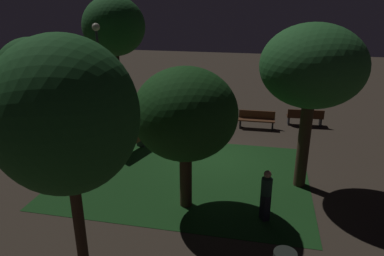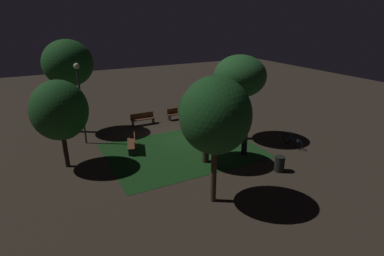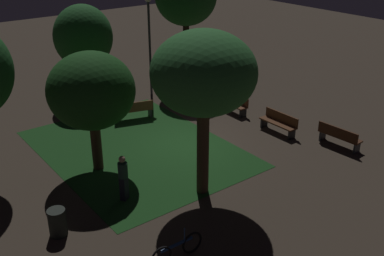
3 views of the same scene
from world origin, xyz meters
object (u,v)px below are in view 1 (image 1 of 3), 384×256
Objects in this scene: tree_lawn_side at (34,77)px; tree_right_canopy at (114,27)px; bench_corner at (131,143)px; bench_front_left at (305,117)px; tree_back_left at (185,114)px; lamp_post_plaza_east at (99,61)px; tree_left_canopy at (312,67)px; bench_path_side at (257,119)px; tree_tall_center at (65,116)px; pedestrian at (266,194)px; bench_near_trees at (199,115)px.

tree_right_canopy reaches higher than tree_lawn_side.
bench_corner is 1.02× the size of bench_front_left.
tree_back_left is 0.86× the size of lamp_post_plaza_east.
tree_left_canopy is 1.16× the size of tree_lawn_side.
tree_tall_center is at bearing 72.44° from bench_path_side.
tree_left_canopy reaches higher than tree_lawn_side.
tree_left_canopy is at bearing -116.21° from pedestrian.
bench_front_left is at bearing -164.79° from lamp_post_plaza_east.
bench_front_left is 0.38× the size of tree_lawn_side.
bench_path_side is 0.38× the size of tree_lawn_side.
tree_left_canopy is (-5.26, -5.60, 0.17)m from tree_tall_center.
bench_front_left is 10.94m from tree_right_canopy.
bench_corner is 7.84m from tree_left_canopy.
bench_path_side is 0.33× the size of tree_left_canopy.
bench_path_side is 8.00m from pedestrian.
bench_front_left is 10.62m from lamp_post_plaza_east.
tree_lawn_side is at bearing -19.26° from pedestrian.
pedestrian is (-2.46, 0.29, -2.18)m from tree_back_left.
pedestrian reaches higher than bench_near_trees.
bench_path_side is 0.99× the size of bench_front_left.
tree_back_left is (-1.06, 7.69, 2.55)m from bench_near_trees.
bench_near_trees is 8.17m from tree_back_left.
bench_near_trees is 5.63m from lamp_post_plaza_east.
tree_left_canopy reaches higher than bench_front_left.
bench_corner is 5.31m from tree_back_left.
lamp_post_plaza_east reaches higher than bench_corner.
tree_back_left is 7.61m from tree_lawn_side.
tree_left_canopy is 9.93m from lamp_post_plaza_east.
bench_path_side is 8.79m from tree_right_canopy.
bench_path_side is 6.93m from tree_left_canopy.
tree_back_left is at bearing 132.81° from bench_corner.
bench_path_side is 0.41× the size of tree_back_left.
pedestrian is (-9.44, 3.30, -2.36)m from tree_lawn_side.
tree_lawn_side is (6.98, -3.01, 0.18)m from tree_back_left.
tree_right_canopy is (-1.27, -5.36, 1.58)m from tree_lawn_side.
pedestrian reaches higher than bench_path_side.
tree_back_left is at bearing -6.70° from pedestrian.
tree_right_canopy is (2.55, -4.95, 4.31)m from bench_corner.
lamp_post_plaza_east is (4.45, 1.77, 2.96)m from bench_near_trees.
tree_tall_center is 12.60m from tree_right_canopy.
tree_right_canopy reaches higher than bench_path_side.
tree_back_left reaches higher than pedestrian.
tree_left_canopy is (0.71, 6.51, 3.68)m from bench_front_left.
tree_tall_center is 0.88× the size of tree_right_canopy.
lamp_post_plaza_east reaches higher than pedestrian.
lamp_post_plaza_east is at bearing 15.21° from bench_front_left.
tree_right_canopy is 3.96× the size of pedestrian.
lamp_post_plaza_east is at bearing 94.78° from tree_right_canopy.
tree_tall_center reaches higher than lamp_post_plaza_east.
bench_path_side is at bearing 174.89° from tree_right_canopy.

